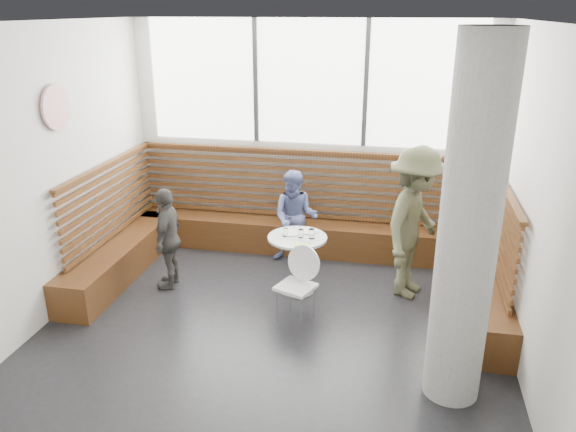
% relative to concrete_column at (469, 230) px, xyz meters
% --- Properties ---
extents(room, '(5.00, 5.00, 3.20)m').
position_rel_concrete_column_xyz_m(room, '(-1.85, 0.60, 0.00)').
color(room, silver).
rests_on(room, ground).
extents(booth, '(5.00, 2.50, 1.44)m').
position_rel_concrete_column_xyz_m(booth, '(-1.85, 2.37, -1.19)').
color(booth, '#442611').
rests_on(booth, ground).
extents(concrete_column, '(0.50, 0.50, 3.20)m').
position_rel_concrete_column_xyz_m(concrete_column, '(0.00, 0.00, 0.00)').
color(concrete_column, gray).
rests_on(concrete_column, ground).
extents(wall_art, '(0.03, 0.50, 0.50)m').
position_rel_concrete_column_xyz_m(wall_art, '(-4.31, 1.00, 0.70)').
color(wall_art, white).
rests_on(wall_art, room).
extents(cafe_table, '(0.72, 0.72, 0.74)m').
position_rel_concrete_column_xyz_m(cafe_table, '(-1.74, 1.62, -1.07)').
color(cafe_table, silver).
rests_on(cafe_table, ground).
extents(cafe_chair, '(0.40, 0.40, 0.85)m').
position_rel_concrete_column_xyz_m(cafe_chair, '(-1.63, 1.01, -1.11)').
color(cafe_chair, white).
rests_on(cafe_chair, ground).
extents(adult_man, '(1.07, 1.36, 1.85)m').
position_rel_concrete_column_xyz_m(adult_man, '(-0.37, 1.85, -0.67)').
color(adult_man, '#4D5035').
rests_on(adult_man, ground).
extents(child_back, '(0.63, 0.49, 1.30)m').
position_rel_concrete_column_xyz_m(child_back, '(-1.93, 2.50, -0.95)').
color(child_back, '#5D6AA2').
rests_on(child_back, ground).
extents(child_left, '(0.38, 0.78, 1.29)m').
position_rel_concrete_column_xyz_m(child_left, '(-3.34, 1.47, -0.95)').
color(child_left, '#474541').
rests_on(child_left, ground).
extents(plate_near, '(0.22, 0.22, 0.02)m').
position_rel_concrete_column_xyz_m(plate_near, '(-1.84, 1.69, -0.85)').
color(plate_near, white).
rests_on(plate_near, cafe_table).
extents(plate_far, '(0.21, 0.21, 0.01)m').
position_rel_concrete_column_xyz_m(plate_far, '(-1.63, 1.80, -0.85)').
color(plate_far, white).
rests_on(plate_far, cafe_table).
extents(glass_left, '(0.06, 0.06, 0.10)m').
position_rel_concrete_column_xyz_m(glass_left, '(-1.88, 1.60, -0.81)').
color(glass_left, white).
rests_on(glass_left, cafe_table).
extents(glass_mid, '(0.06, 0.06, 0.10)m').
position_rel_concrete_column_xyz_m(glass_mid, '(-1.69, 1.60, -0.81)').
color(glass_mid, white).
rests_on(glass_mid, cafe_table).
extents(glass_right, '(0.07, 0.07, 0.12)m').
position_rel_concrete_column_xyz_m(glass_right, '(-1.56, 1.60, -0.80)').
color(glass_right, white).
rests_on(glass_right, cafe_table).
extents(menu_card, '(0.19, 0.14, 0.00)m').
position_rel_concrete_column_xyz_m(menu_card, '(-1.65, 1.39, -0.86)').
color(menu_card, '#A5C64C').
rests_on(menu_card, cafe_table).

